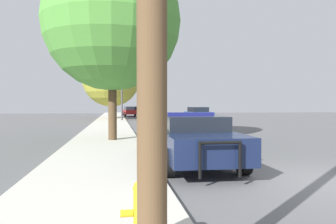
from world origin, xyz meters
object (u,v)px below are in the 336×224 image
object	(u,v)px
traffic_light	(140,84)
car_background_oncoming	(198,115)
car_background_distant	(130,111)
police_car	(192,138)
tree_sidewalk_far	(111,78)
fire_hydrant	(142,210)
tree_sidewalk_near	(112,22)

from	to	relation	value
traffic_light	car_background_oncoming	bearing A→B (deg)	-35.67
car_background_oncoming	car_background_distant	bearing A→B (deg)	-73.75
police_car	tree_sidewalk_far	size ratio (longest dim) A/B	0.68
car_background_distant	police_car	bearing A→B (deg)	-94.58
fire_hydrant	car_background_oncoming	distance (m)	26.09
police_car	tree_sidewalk_near	size ratio (longest dim) A/B	0.63
traffic_light	tree_sidewalk_near	world-z (taller)	tree_sidewalk_near
police_car	traffic_light	bearing A→B (deg)	-89.72
car_background_oncoming	car_background_distant	xyz separation A→B (m)	(-5.41, 16.13, -0.02)
fire_hydrant	tree_sidewalk_near	world-z (taller)	tree_sidewalk_near
police_car	car_background_oncoming	size ratio (longest dim) A/B	1.28
car_background_oncoming	police_car	bearing A→B (deg)	72.81
traffic_light	tree_sidewalk_near	size ratio (longest dim) A/B	0.61
police_car	car_background_oncoming	bearing A→B (deg)	-104.17
police_car	traffic_light	distance (m)	23.42
fire_hydrant	traffic_light	distance (m)	28.97
fire_hydrant	tree_sidewalk_near	bearing A→B (deg)	92.25
police_car	traffic_light	xyz separation A→B (m)	(0.19, 23.23, 2.95)
traffic_light	car_background_oncoming	xyz separation A→B (m)	(5.04, -3.62, -2.94)
fire_hydrant	tree_sidewalk_far	world-z (taller)	tree_sidewalk_far
fire_hydrant	car_background_oncoming	bearing A→B (deg)	74.22
car_background_oncoming	tree_sidewalk_far	world-z (taller)	tree_sidewalk_far
police_car	traffic_light	world-z (taller)	traffic_light
traffic_light	tree_sidewalk_far	size ratio (longest dim) A/B	0.65
traffic_light	tree_sidewalk_far	distance (m)	5.24
police_car	car_background_distant	distance (m)	35.75
traffic_light	car_background_oncoming	world-z (taller)	traffic_light
traffic_light	car_background_oncoming	distance (m)	6.86
fire_hydrant	tree_sidewalk_far	size ratio (longest dim) A/B	0.10
police_car	traffic_light	size ratio (longest dim) A/B	1.04
fire_hydrant	car_background_distant	distance (m)	41.27
fire_hydrant	tree_sidewalk_near	xyz separation A→B (m)	(-0.44, 11.11, 4.82)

